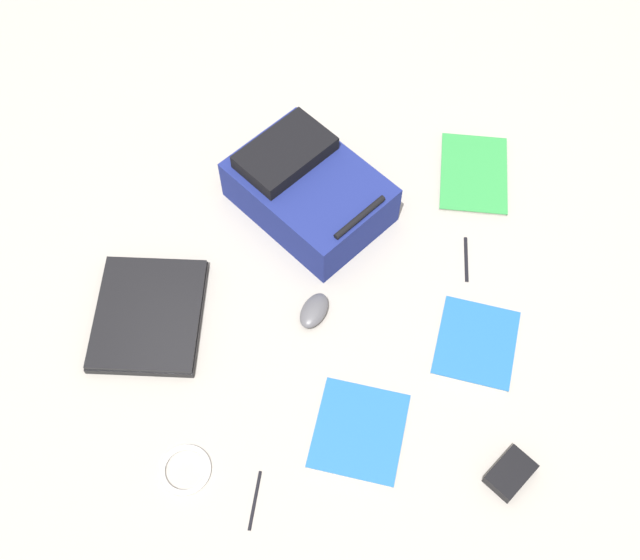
% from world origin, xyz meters
% --- Properties ---
extents(ground_plane, '(3.83, 3.83, 0.00)m').
position_xyz_m(ground_plane, '(0.00, 0.00, 0.00)').
color(ground_plane, gray).
extents(backpack, '(0.50, 0.48, 0.18)m').
position_xyz_m(backpack, '(0.06, -0.28, 0.08)').
color(backpack, navy).
rests_on(backpack, ground_plane).
extents(laptop, '(0.29, 0.34, 0.03)m').
position_xyz_m(laptop, '(0.42, 0.12, 0.02)').
color(laptop, black).
rests_on(laptop, ground_plane).
extents(book_blue, '(0.19, 0.28, 0.01)m').
position_xyz_m(book_blue, '(-0.40, -0.44, 0.01)').
color(book_blue, silver).
rests_on(book_blue, ground_plane).
extents(book_comic, '(0.22, 0.25, 0.02)m').
position_xyz_m(book_comic, '(-0.42, 0.10, 0.01)').
color(book_comic, silver).
rests_on(book_comic, ground_plane).
extents(book_red, '(0.23, 0.25, 0.02)m').
position_xyz_m(book_red, '(-0.14, 0.37, 0.01)').
color(book_red, silver).
rests_on(book_red, ground_plane).
extents(computer_mouse, '(0.09, 0.12, 0.03)m').
position_xyz_m(computer_mouse, '(0.00, 0.06, 0.02)').
color(computer_mouse, '#4C4C51').
rests_on(computer_mouse, ground_plane).
extents(cable_coil, '(0.12, 0.12, 0.01)m').
position_xyz_m(cable_coil, '(0.25, 0.50, 0.01)').
color(cable_coil, silver).
rests_on(cable_coil, ground_plane).
extents(power_brick, '(0.13, 0.13, 0.03)m').
position_xyz_m(power_brick, '(-0.50, 0.43, 0.02)').
color(power_brick, black).
rests_on(power_brick, ground_plane).
extents(pen_black, '(0.02, 0.14, 0.01)m').
position_xyz_m(pen_black, '(-0.39, -0.15, 0.00)').
color(pen_black, black).
rests_on(pen_black, ground_plane).
extents(pen_blue, '(0.01, 0.14, 0.01)m').
position_xyz_m(pen_blue, '(0.08, 0.55, 0.00)').
color(pen_blue, black).
rests_on(pen_blue, ground_plane).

